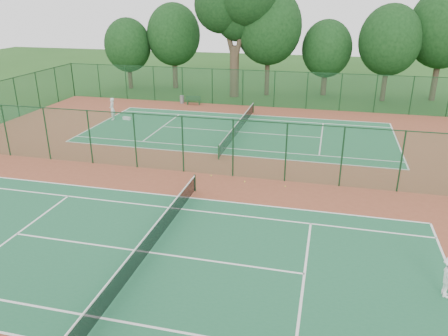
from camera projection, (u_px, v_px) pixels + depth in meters
The scene contains 17 objects.
ground at pixel (208, 174), 26.34m from camera, with size 120.00×120.00×0.00m, color #204C17.
red_pad at pixel (208, 174), 26.34m from camera, with size 40.00×36.00×0.01m, color brown.
court_near at pixel (149, 252), 18.20m from camera, with size 23.77×10.97×0.01m, color #1D5E3C.
court_far at pixel (239, 132), 34.48m from camera, with size 23.77×10.97×0.01m, color #1F653D.
fence_north at pixel (258, 88), 41.97m from camera, with size 40.00×0.09×3.50m.
fence_divider at pixel (208, 146), 25.70m from camera, with size 40.00×0.09×3.50m.
tennis_net_near at pixel (149, 241), 18.01m from camera, with size 0.10×12.90×0.97m.
tennis_net_far at pixel (239, 125), 34.28m from camera, with size 0.10×12.90×0.97m.
player_far at pixel (112, 109), 37.57m from camera, with size 0.70×0.46×1.91m, color silver.
trash_bin at pixel (182, 99), 43.73m from camera, with size 0.43×0.43×0.77m, color gray.
bench at pixel (193, 100), 43.06m from camera, with size 1.52×0.66×0.90m.
kit_bag at pixel (127, 118), 37.86m from camera, with size 0.70×0.26×0.26m, color silver.
stray_ball_a at pixel (285, 186), 24.51m from camera, with size 0.07×0.07×0.07m, color #D0E936.
stray_ball_b at pixel (245, 182), 25.13m from camera, with size 0.07×0.07×0.07m, color #EEF338.
stray_ball_c at pixel (211, 176), 25.97m from camera, with size 0.07×0.07×0.07m, color #B4CC2F.
big_tree at pixel (236, 4), 43.64m from camera, with size 8.52×6.24×13.09m.
evergreen_row at pixel (272, 94), 48.16m from camera, with size 39.00×5.00×12.00m, color black, non-canonical shape.
Camera 1 is at (6.76, -23.46, 9.95)m, focal length 35.00 mm.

